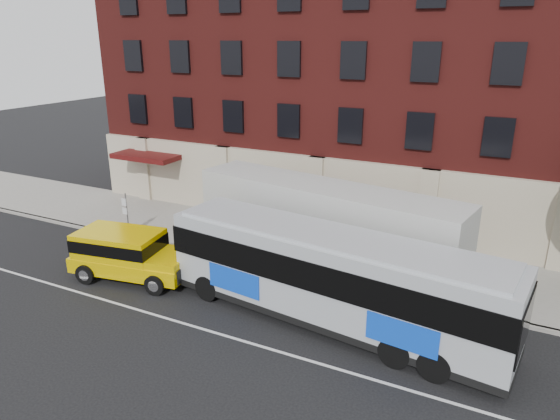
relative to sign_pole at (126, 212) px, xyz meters
The scene contains 9 objects.
ground 10.59m from the sign_pole, 35.87° to the right, with size 120.00×120.00×0.00m, color black.
sidewalk 9.07m from the sign_pole, 18.56° to the left, with size 60.00×6.00×0.15m, color #99958B.
kerb 8.61m from the sign_pole, ahead, with size 60.00×0.25×0.15m, color #99958B.
lane_line 10.31m from the sign_pole, 33.60° to the right, with size 60.00×0.12×0.01m, color beige.
building 15.03m from the sign_pole, 51.75° to the left, with size 30.00×12.10×15.00m.
sign_pole is the anchor object (origin of this frame).
city_bus 13.14m from the sign_pole, 13.63° to the right, with size 13.36×4.35×3.59m.
yellow_suv 4.86m from the sign_pole, 47.30° to the right, with size 5.77×3.13×2.15m.
shipping_container 10.98m from the sign_pole, ahead, with size 12.73×4.66×4.16m.
Camera 1 is at (10.00, -12.69, 10.28)m, focal length 32.29 mm.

